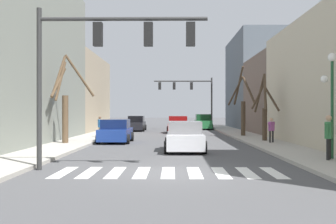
{
  "coord_description": "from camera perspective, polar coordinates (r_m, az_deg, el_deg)",
  "views": [
    {
      "loc": [
        0.15,
        -13.31,
        2.09
      ],
      "look_at": [
        -0.38,
        31.62,
        2.04
      ],
      "focal_mm": 42.0,
      "sensor_mm": 36.0,
      "label": 1
    }
  ],
  "objects": [
    {
      "name": "car_parked_right_far",
      "position": [
        42.56,
        -4.61,
        -1.73
      ],
      "size": [
        1.96,
        4.84,
        1.62
      ],
      "rotation": [
        0.0,
        0.0,
        1.57
      ],
      "color": "black",
      "rests_on": "ground_plane"
    },
    {
      "name": "building_row_left",
      "position": [
        28.15,
        -21.66,
        6.55
      ],
      "size": [
        6.0,
        40.28,
        11.57
      ],
      "color": "gray",
      "rests_on": "ground_plane"
    },
    {
      "name": "crosswalk_stripes",
      "position": [
        13.59,
        0.03,
        -8.77
      ],
      "size": [
        7.65,
        2.6,
        0.01
      ],
      "color": "white",
      "rests_on": "ground_plane"
    },
    {
      "name": "car_parked_left_mid",
      "position": [
        20.72,
        2.43,
        -3.67
      ],
      "size": [
        2.11,
        4.28,
        1.57
      ],
      "rotation": [
        0.0,
        0.0,
        1.57
      ],
      "color": "silver",
      "rests_on": "ground_plane"
    },
    {
      "name": "building_row_right",
      "position": [
        32.83,
        19.08,
        4.91
      ],
      "size": [
        6.0,
        47.15,
        12.04
      ],
      "color": "#BCB299",
      "rests_on": "ground_plane"
    },
    {
      "name": "car_parked_left_near",
      "position": [
        26.67,
        -7.6,
        -2.85
      ],
      "size": [
        2.14,
        4.1,
        1.56
      ],
      "rotation": [
        0.0,
        0.0,
        1.57
      ],
      "color": "navy",
      "rests_on": "ground_plane"
    },
    {
      "name": "street_lamp_right_corner",
      "position": [
        17.57,
        22.72,
        3.8
      ],
      "size": [
        0.95,
        0.36,
        4.36
      ],
      "color": "#1E4C2D",
      "rests_on": "sidewalk_right"
    },
    {
      "name": "car_driving_away_lane",
      "position": [
        46.15,
        5.1,
        -1.51
      ],
      "size": [
        2.07,
        4.25,
        1.78
      ],
      "rotation": [
        0.0,
        0.0,
        1.57
      ],
      "color": "#236B38",
      "rests_on": "ground_plane"
    },
    {
      "name": "street_tree_left_near",
      "position": [
        32.56,
        10.74,
        0.9
      ],
      "size": [
        1.9,
        2.81,
        5.67
      ],
      "color": "#473828",
      "rests_on": "sidewalk_right"
    },
    {
      "name": "street_tree_left_far",
      "position": [
        27.1,
        13.81,
        0.45
      ],
      "size": [
        1.79,
        2.75,
        4.51
      ],
      "color": "#473828",
      "rests_on": "sidewalk_right"
    },
    {
      "name": "traffic_signal_far",
      "position": [
        45.02,
        3.18,
        3.05
      ],
      "size": [
        6.7,
        0.28,
        5.97
      ],
      "color": "#2D2D2D",
      "rests_on": "ground_plane"
    },
    {
      "name": "car_parked_left_far",
      "position": [
        38.09,
        1.45,
        -1.92
      ],
      "size": [
        2.14,
        4.23,
        1.65
      ],
      "rotation": [
        0.0,
        0.0,
        1.57
      ],
      "color": "red",
      "rests_on": "ground_plane"
    },
    {
      "name": "pedestrian_on_right_sidewalk",
      "position": [
        30.31,
        -9.88,
        -1.84
      ],
      "size": [
        0.36,
        0.65,
        1.58
      ],
      "rotation": [
        0.0,
        0.0,
        2.01
      ],
      "color": "#7A705B",
      "rests_on": "sidewalk_left"
    },
    {
      "name": "pedestrian_on_left_sidewalk",
      "position": [
        25.5,
        14.78,
        -2.25
      ],
      "size": [
        0.58,
        0.45,
        1.54
      ],
      "rotation": [
        0.0,
        0.0,
        3.76
      ],
      "color": "black",
      "rests_on": "sidewalk_right"
    },
    {
      "name": "ground_plane",
      "position": [
        13.47,
        0.02,
        -8.86
      ],
      "size": [
        240.0,
        240.0,
        0.0
      ],
      "primitive_type": "plane",
      "color": "#4C4C4F"
    },
    {
      "name": "traffic_signal_near",
      "position": [
        14.36,
        -9.42,
        8.83
      ],
      "size": [
        6.1,
        0.28,
        5.79
      ],
      "color": "#2D2D2D",
      "rests_on": "ground_plane"
    },
    {
      "name": "street_tree_right_mid",
      "position": [
        25.01,
        -14.73,
        1.3
      ],
      "size": [
        2.3,
        2.15,
        5.51
      ],
      "color": "brown",
      "rests_on": "sidewalk_left"
    },
    {
      "name": "pedestrian_near_right_corner",
      "position": [
        17.1,
        22.29,
        -2.88
      ],
      "size": [
        0.49,
        0.7,
        1.8
      ],
      "rotation": [
        0.0,
        0.0,
        1.0
      ],
      "color": "black",
      "rests_on": "sidewalk_right"
    }
  ]
}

